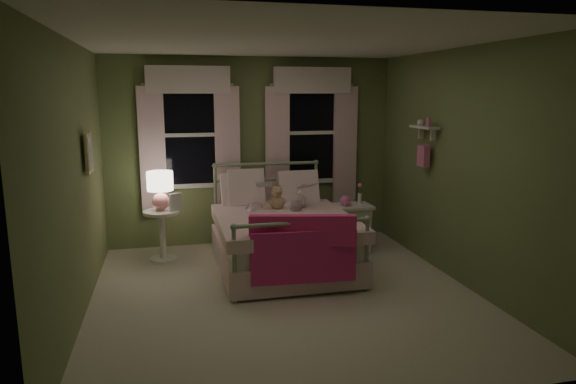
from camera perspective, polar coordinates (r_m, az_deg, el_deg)
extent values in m
plane|color=beige|center=(5.55, -0.28, -11.37)|extent=(4.20, 4.20, 0.00)
plane|color=white|center=(5.16, -0.30, 16.41)|extent=(4.20, 4.20, 0.00)
plane|color=#728952|center=(7.24, -4.03, 4.52)|extent=(4.00, 0.00, 4.00)
plane|color=#728952|center=(3.23, 8.13, -3.69)|extent=(4.00, 0.00, 4.00)
plane|color=#728952|center=(5.14, -22.57, 1.05)|extent=(0.00, 4.20, 4.20)
plane|color=#728952|center=(5.97, 18.78, 2.58)|extent=(0.00, 4.20, 4.20)
cube|color=white|center=(6.28, -0.67, -4.66)|extent=(1.44, 1.94, 0.26)
cube|color=white|center=(6.34, -0.67, -6.75)|extent=(1.54, 2.02, 0.30)
cube|color=white|center=(6.09, -0.37, -3.40)|extent=(1.58, 1.75, 0.14)
cylinder|color=#9EB793|center=(6.20, -6.94, -6.09)|extent=(0.04, 1.90, 0.04)
cylinder|color=#9EB793|center=(6.49, 5.31, -5.29)|extent=(0.04, 1.90, 0.04)
cylinder|color=#9EB793|center=(7.06, -8.04, -1.70)|extent=(0.04, 0.04, 1.15)
cylinder|color=#9EB793|center=(7.32, 3.09, -1.15)|extent=(0.04, 0.04, 1.15)
sphere|color=#9EB793|center=(6.96, -8.16, 2.93)|extent=(0.07, 0.07, 0.07)
sphere|color=#9EB793|center=(7.22, 3.14, 3.31)|extent=(0.07, 0.07, 0.07)
cylinder|color=#9EB793|center=(7.06, -2.41, 3.14)|extent=(1.42, 0.04, 0.04)
cylinder|color=#9EB793|center=(7.09, -2.39, 1.38)|extent=(1.38, 0.03, 0.03)
cylinder|color=#9EB793|center=(5.25, -5.98, -8.11)|extent=(0.04, 0.04, 0.80)
cylinder|color=#9EB793|center=(5.60, 8.70, -6.96)|extent=(0.04, 0.04, 0.80)
sphere|color=#9EB793|center=(5.14, -6.07, -3.88)|extent=(0.07, 0.07, 0.07)
sphere|color=#9EB793|center=(5.49, 8.82, -2.99)|extent=(0.07, 0.07, 0.07)
cylinder|color=#9EB793|center=(5.27, 1.63, -3.45)|extent=(1.42, 0.04, 0.04)
cube|color=white|center=(6.79, -5.10, -0.20)|extent=(0.55, 0.32, 0.57)
cube|color=white|center=(6.94, 1.12, 0.08)|extent=(0.55, 0.32, 0.57)
cube|color=white|center=(6.78, -4.69, 0.48)|extent=(0.48, 0.30, 0.51)
cube|color=#EE2E7A|center=(5.29, 1.62, -4.29)|extent=(1.09, 0.34, 0.32)
cube|color=#E32C84|center=(5.30, 1.80, -7.30)|extent=(1.10, 0.11, 0.55)
imported|color=#F7D1DD|center=(6.54, -3.94, 0.54)|extent=(0.30, 0.24, 0.72)
imported|color=#F7D1DD|center=(6.65, 0.83, 0.98)|extent=(0.45, 0.39, 0.78)
imported|color=beige|center=(6.29, -3.57, 0.43)|extent=(0.22, 0.16, 0.26)
imported|color=beige|center=(6.41, 1.37, 0.27)|extent=(0.21, 0.14, 0.26)
sphere|color=tan|center=(6.48, -1.26, -1.15)|extent=(0.18, 0.18, 0.18)
sphere|color=tan|center=(6.43, -1.23, 0.03)|extent=(0.13, 0.13, 0.13)
sphere|color=tan|center=(6.41, -1.62, 0.49)|extent=(0.05, 0.05, 0.05)
sphere|color=tan|center=(6.43, -0.84, 0.53)|extent=(0.05, 0.05, 0.05)
sphere|color=tan|center=(6.43, -1.90, -1.07)|extent=(0.07, 0.07, 0.07)
sphere|color=tan|center=(6.46, -0.51, -1.00)|extent=(0.07, 0.07, 0.07)
sphere|color=#8C6B51|center=(6.38, -1.12, -0.11)|extent=(0.05, 0.05, 0.05)
cylinder|color=white|center=(6.67, -13.89, -2.19)|extent=(0.46, 0.46, 0.04)
cylinder|color=white|center=(6.74, -13.77, -4.75)|extent=(0.08, 0.08, 0.60)
cylinder|color=white|center=(6.83, -13.65, -7.22)|extent=(0.34, 0.34, 0.03)
sphere|color=pink|center=(6.64, -13.94, -1.01)|extent=(0.22, 0.22, 0.22)
cylinder|color=pink|center=(6.62, -13.99, 0.01)|extent=(0.03, 0.03, 0.13)
cylinder|color=#FFEAC6|center=(6.59, -14.05, 1.20)|extent=(0.32, 0.32, 0.24)
imported|color=beige|center=(6.58, -13.03, -2.06)|extent=(0.23, 0.26, 0.02)
cube|color=white|center=(6.86, 7.16, -1.58)|extent=(0.50, 0.40, 0.04)
cube|color=white|center=(6.88, 7.14, -2.15)|extent=(0.44, 0.34, 0.08)
cylinder|color=white|center=(6.73, 5.94, -4.60)|extent=(0.04, 0.04, 0.60)
cylinder|color=white|center=(6.87, 9.10, -4.36)|extent=(0.04, 0.04, 0.60)
cylinder|color=white|center=(7.01, 5.13, -3.97)|extent=(0.04, 0.04, 0.60)
cylinder|color=white|center=(7.14, 8.19, -3.75)|extent=(0.04, 0.04, 0.60)
sphere|color=pink|center=(6.81, 6.38, -0.97)|extent=(0.14, 0.14, 0.14)
cube|color=pink|center=(6.73, 6.64, -1.29)|extent=(0.11, 0.07, 0.04)
cylinder|color=white|center=(6.93, 7.96, -0.72)|extent=(0.05, 0.05, 0.14)
cylinder|color=#4C7F3F|center=(6.91, 7.99, 0.18)|extent=(0.01, 0.01, 0.12)
sphere|color=pink|center=(6.89, 8.00, 0.75)|extent=(0.06, 0.06, 0.06)
cube|color=black|center=(7.12, -10.85, 6.26)|extent=(0.76, 0.02, 1.35)
cube|color=white|center=(7.08, -11.05, 11.90)|extent=(0.84, 0.05, 0.06)
cube|color=white|center=(7.19, -10.64, 0.68)|extent=(0.84, 0.05, 0.06)
cube|color=white|center=(7.09, -14.09, 6.11)|extent=(0.06, 0.05, 1.40)
cube|color=white|center=(7.13, -7.61, 6.36)|extent=(0.06, 0.05, 1.40)
cube|color=white|center=(7.10, -10.84, 6.25)|extent=(0.76, 0.04, 0.05)
cube|color=white|center=(7.07, -14.83, 4.43)|extent=(0.34, 0.06, 1.70)
cube|color=white|center=(7.11, -6.73, 4.75)|extent=(0.34, 0.06, 1.70)
cube|color=white|center=(7.01, -11.03, 12.16)|extent=(1.10, 0.08, 0.36)
cylinder|color=white|center=(7.05, -11.03, 11.66)|extent=(1.20, 0.03, 0.03)
cube|color=black|center=(7.39, 2.52, 6.61)|extent=(0.76, 0.02, 1.35)
cube|color=white|center=(7.35, 2.61, 12.04)|extent=(0.84, 0.05, 0.06)
cube|color=white|center=(7.46, 2.52, 1.22)|extent=(0.84, 0.05, 0.06)
cube|color=white|center=(7.27, -0.49, 6.55)|extent=(0.06, 0.05, 1.40)
cube|color=white|center=(7.49, 5.53, 6.63)|extent=(0.06, 0.05, 1.40)
cube|color=white|center=(7.37, 2.56, 6.60)|extent=(0.76, 0.04, 0.05)
cube|color=white|center=(7.22, -1.18, 4.92)|extent=(0.34, 0.06, 1.70)
cube|color=silver|center=(7.50, 6.34, 5.08)|extent=(0.34, 0.06, 1.70)
cube|color=white|center=(7.29, 2.76, 12.29)|extent=(1.10, 0.08, 0.36)
cylinder|color=white|center=(7.32, 2.66, 11.81)|extent=(1.20, 0.03, 0.03)
cube|color=white|center=(6.48, 14.89, 6.97)|extent=(0.15, 0.50, 0.03)
cube|color=white|center=(6.37, 15.81, 6.14)|extent=(0.06, 0.03, 0.14)
cube|color=white|center=(6.63, 14.56, 6.38)|extent=(0.06, 0.03, 0.14)
cylinder|color=pink|center=(6.39, 15.35, 7.52)|extent=(0.06, 0.06, 0.10)
sphere|color=white|center=(6.56, 14.50, 7.47)|extent=(0.08, 0.08, 0.08)
cube|color=pink|center=(6.51, 14.82, 3.90)|extent=(0.08, 0.18, 0.26)
cube|color=beige|center=(5.69, -21.29, 4.06)|extent=(0.03, 0.32, 0.42)
cube|color=silver|center=(5.69, -21.14, 4.07)|extent=(0.01, 0.25, 0.34)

